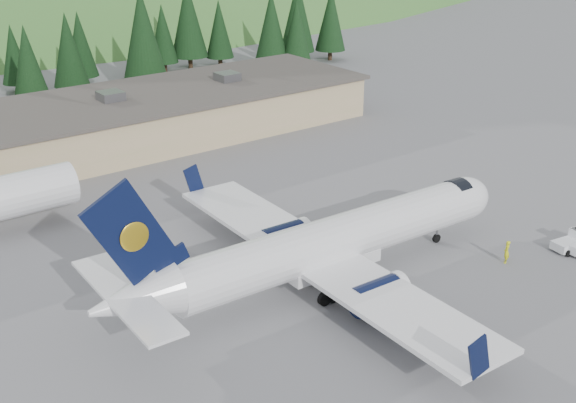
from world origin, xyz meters
The scene contains 6 objects.
ground centered at (0.00, 0.00, 0.00)m, with size 600.00×600.00×0.00m, color slate.
airliner centered at (-0.99, 0.03, 2.99)m, with size 33.72×31.58×11.21m.
baggage_tug_b centered at (17.69, -7.59, 0.68)m, with size 3.01×2.04×1.51m.
terminal_building centered at (-5.01, 38.00, 2.62)m, with size 71.00×17.00×6.10m.
ramp_worker centered at (11.71, -5.88, 0.90)m, with size 0.65×0.43×1.80m, color yellow.
hills centered at (53.34, 207.38, -82.80)m, with size 614.00×330.00×300.00m.
Camera 1 is at (-30.71, -34.70, 25.67)m, focal length 45.00 mm.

